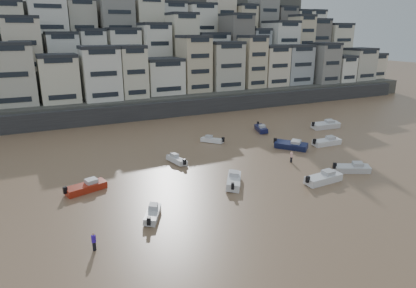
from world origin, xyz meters
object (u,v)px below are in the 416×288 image
boat_g (326,124)px  boat_i (261,128)px  boat_a (324,177)px  person_pink (291,157)px  boat_e (291,145)px  boat_f (177,159)px  boat_d (327,141)px  boat_b (352,167)px  boat_c (234,179)px  boat_h (212,139)px  boat_k (86,186)px  person_blue (94,242)px  boat_j (152,213)px

boat_g → boat_i: boat_g is taller
boat_a → person_pink: bearing=78.0°
boat_a → boat_g: 28.85m
boat_e → boat_f: boat_e is taller
boat_d → boat_g: size_ratio=0.87×
boat_d → boat_g: 11.67m
boat_b → boat_i: bearing=114.2°
boat_b → boat_d: bearing=88.7°
boat_c → boat_f: 11.26m
boat_f → person_pink: 16.90m
boat_a → boat_c: size_ratio=1.03×
boat_a → boat_h: size_ratio=1.34×
boat_f → boat_g: size_ratio=0.69×
boat_d → boat_k: size_ratio=1.05×
boat_f → boat_h: (9.43, 7.12, -0.01)m
boat_f → boat_g: (34.05, 5.69, 0.27)m
boat_g → boat_h: 24.66m
boat_k → person_pink: 28.95m
boat_g → person_blue: 54.35m
boat_h → boat_k: 25.81m
boat_a → boat_g: bearing=42.8°
person_pink → boat_e: bearing=52.0°
boat_a → boat_j: bearing=174.8°
boat_a → boat_k: size_ratio=1.09×
boat_i → boat_e: bearing=9.4°
boat_h → person_blue: 34.93m
boat_a → boat_k: 29.59m
boat_a → boat_h: bearing=98.3°
boat_k → person_blue: size_ratio=3.05×
boat_d → person_blue: (-41.08, -15.01, 0.11)m
boat_a → boat_e: (5.21, 13.12, -0.00)m
boat_h → person_blue: bearing=94.7°
boat_f → boat_k: bearing=98.7°
boat_a → boat_f: bearing=129.4°
boat_h → boat_i: bearing=-119.4°
boat_c → person_pink: size_ratio=3.22×
boat_e → boat_j: bearing=-101.5°
boat_d → boat_k: 39.76m
boat_f → boat_i: (21.27, 9.57, 0.11)m
boat_g → boat_k: (-47.59, -10.33, -0.15)m
boat_j → person_blue: size_ratio=2.48×
boat_f → boat_g: bearing=-90.7°
boat_i → boat_b: bearing=16.5°
person_blue → boat_h: bearing=45.9°
boat_e → boat_g: (14.73, 7.73, 0.09)m
boat_c → person_blue: 19.73m
boat_d → boat_k: boat_d is taller
boat_c → boat_k: boat_c is taller
boat_h → boat_i: (11.84, 2.45, 0.12)m
boat_e → boat_i: size_ratio=1.11×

